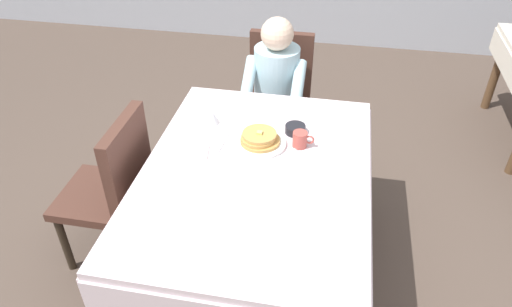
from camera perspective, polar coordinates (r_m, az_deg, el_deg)
The scene contains 14 objects.
ground_plane at distance 2.83m, azimuth -0.05°, elevation -13.77°, with size 14.00×14.00×0.00m, color brown.
dining_table_main at distance 2.37m, azimuth -0.06°, elevation -3.65°, with size 1.12×1.52×0.74m.
chair_diner at distance 3.40m, azimuth 2.71°, elevation 7.46°, with size 0.44×0.45×0.93m.
diner_person at distance 3.20m, azimuth 2.36°, elevation 8.30°, with size 0.40×0.43×1.12m.
chair_left_side at distance 2.67m, azimuth -16.58°, elevation -3.50°, with size 0.45×0.44×0.93m.
plate_breakfast at distance 2.48m, azimuth 0.43°, elevation 1.27°, with size 0.28×0.28×0.02m, color white.
breakfast_stack at distance 2.46m, azimuth 0.41°, elevation 1.89°, with size 0.21×0.21×0.06m.
cup_coffee at distance 2.45m, azimuth 5.35°, elevation 1.70°, with size 0.11×0.08×0.08m.
bowl_butter at distance 2.57m, azimuth 4.74°, elevation 2.94°, with size 0.11×0.11×0.04m, color black.
syrup_pitcher at distance 2.64m, azimuth -5.25°, elevation 4.37°, with size 0.08×0.08×0.07m.
fork_left_of_plate at distance 2.50m, azimuth -3.94°, elevation 1.37°, with size 0.18×0.01×0.01m, color silver.
knife_right_of_plate at distance 2.44m, azimuth 4.73°, elevation 0.42°, with size 0.20×0.01×0.01m, color silver.
spoon_near_edge at distance 2.20m, azimuth -0.76°, elevation -4.19°, with size 0.15×0.01×0.01m, color silver.
napkin_folded at distance 2.44m, azimuth -7.75°, elevation 0.19°, with size 0.17×0.12×0.01m, color white.
Camera 1 is at (0.34, -1.78, 2.18)m, focal length 33.30 mm.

